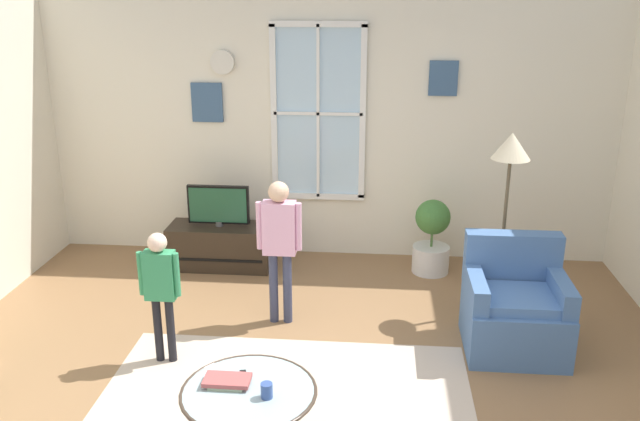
{
  "coord_description": "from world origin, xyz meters",
  "views": [
    {
      "loc": [
        0.52,
        -3.82,
        2.71
      ],
      "look_at": [
        0.11,
        0.71,
        1.19
      ],
      "focal_mm": 37.07,
      "sensor_mm": 36.0,
      "label": 1
    }
  ],
  "objects_px": {
    "television": "(218,205)",
    "person_green_shirt": "(160,283)",
    "person_pink_shirt": "(279,236)",
    "book_stack": "(227,381)",
    "coffee_table": "(249,394)",
    "remote_near_books": "(243,377)",
    "tv_stand": "(221,246)",
    "potted_plant_by_window": "(432,237)",
    "floor_lamp": "(510,164)",
    "cup": "(267,391)",
    "armchair": "(514,309)"
  },
  "relations": [
    {
      "from": "coffee_table",
      "to": "floor_lamp",
      "type": "xyz_separation_m",
      "value": [
        1.81,
        2.09,
        0.91
      ]
    },
    {
      "from": "coffee_table",
      "to": "book_stack",
      "type": "distance_m",
      "value": 0.16
    },
    {
      "from": "person_pink_shirt",
      "to": "potted_plant_by_window",
      "type": "distance_m",
      "value": 1.84
    },
    {
      "from": "person_pink_shirt",
      "to": "potted_plant_by_window",
      "type": "xyz_separation_m",
      "value": [
        1.35,
        1.18,
        -0.41
      ]
    },
    {
      "from": "television",
      "to": "book_stack",
      "type": "xyz_separation_m",
      "value": [
        0.71,
        -2.79,
        -0.18
      ]
    },
    {
      "from": "armchair",
      "to": "potted_plant_by_window",
      "type": "height_order",
      "value": "armchair"
    },
    {
      "from": "television",
      "to": "cup",
      "type": "xyz_separation_m",
      "value": [
        0.97,
        -2.9,
        -0.16
      ]
    },
    {
      "from": "television",
      "to": "person_green_shirt",
      "type": "distance_m",
      "value": 1.83
    },
    {
      "from": "armchair",
      "to": "coffee_table",
      "type": "height_order",
      "value": "armchair"
    },
    {
      "from": "cup",
      "to": "remote_near_books",
      "type": "relative_size",
      "value": 0.66
    },
    {
      "from": "television",
      "to": "person_green_shirt",
      "type": "height_order",
      "value": "person_green_shirt"
    },
    {
      "from": "television",
      "to": "coffee_table",
      "type": "relative_size",
      "value": 0.76
    },
    {
      "from": "remote_near_books",
      "to": "person_green_shirt",
      "type": "height_order",
      "value": "person_green_shirt"
    },
    {
      "from": "floor_lamp",
      "to": "potted_plant_by_window",
      "type": "bearing_deg",
      "value": 123.54
    },
    {
      "from": "tv_stand",
      "to": "television",
      "type": "bearing_deg",
      "value": -90.0
    },
    {
      "from": "potted_plant_by_window",
      "to": "floor_lamp",
      "type": "distance_m",
      "value": 1.36
    },
    {
      "from": "tv_stand",
      "to": "cup",
      "type": "xyz_separation_m",
      "value": [
        0.97,
        -2.9,
        0.28
      ]
    },
    {
      "from": "coffee_table",
      "to": "person_green_shirt",
      "type": "bearing_deg",
      "value": 130.03
    },
    {
      "from": "armchair",
      "to": "tv_stand",
      "type": "bearing_deg",
      "value": 152.89
    },
    {
      "from": "remote_near_books",
      "to": "cup",
      "type": "bearing_deg",
      "value": -44.98
    },
    {
      "from": "television",
      "to": "person_green_shirt",
      "type": "bearing_deg",
      "value": -90.01
    },
    {
      "from": "person_pink_shirt",
      "to": "book_stack",
      "type": "bearing_deg",
      "value": -92.57
    },
    {
      "from": "tv_stand",
      "to": "person_pink_shirt",
      "type": "distance_m",
      "value": 1.48
    },
    {
      "from": "armchair",
      "to": "floor_lamp",
      "type": "xyz_separation_m",
      "value": [
        -0.02,
        0.62,
        1.01
      ]
    },
    {
      "from": "television",
      "to": "cup",
      "type": "height_order",
      "value": "television"
    },
    {
      "from": "book_stack",
      "to": "person_pink_shirt",
      "type": "xyz_separation_m",
      "value": [
        0.07,
        1.67,
        0.3
      ]
    },
    {
      "from": "tv_stand",
      "to": "floor_lamp",
      "type": "bearing_deg",
      "value": -15.72
    },
    {
      "from": "remote_near_books",
      "to": "tv_stand",
      "type": "bearing_deg",
      "value": 106.23
    },
    {
      "from": "remote_near_books",
      "to": "person_green_shirt",
      "type": "distance_m",
      "value": 1.21
    },
    {
      "from": "cup",
      "to": "floor_lamp",
      "type": "xyz_separation_m",
      "value": [
        1.69,
        2.15,
        0.84
      ]
    },
    {
      "from": "potted_plant_by_window",
      "to": "television",
      "type": "bearing_deg",
      "value": -178.55
    },
    {
      "from": "book_stack",
      "to": "person_pink_shirt",
      "type": "bearing_deg",
      "value": 87.43
    },
    {
      "from": "television",
      "to": "book_stack",
      "type": "distance_m",
      "value": 2.89
    },
    {
      "from": "coffee_table",
      "to": "person_green_shirt",
      "type": "distance_m",
      "value": 1.34
    },
    {
      "from": "potted_plant_by_window",
      "to": "floor_lamp",
      "type": "relative_size",
      "value": 0.47
    },
    {
      "from": "person_green_shirt",
      "to": "cup",
      "type": "bearing_deg",
      "value": -47.87
    },
    {
      "from": "armchair",
      "to": "person_pink_shirt",
      "type": "height_order",
      "value": "person_pink_shirt"
    },
    {
      "from": "person_green_shirt",
      "to": "television",
      "type": "bearing_deg",
      "value": 89.99
    },
    {
      "from": "coffee_table",
      "to": "book_stack",
      "type": "bearing_deg",
      "value": 160.26
    },
    {
      "from": "cup",
      "to": "potted_plant_by_window",
      "type": "xyz_separation_m",
      "value": [
        1.16,
        2.96,
        -0.13
      ]
    },
    {
      "from": "person_green_shirt",
      "to": "floor_lamp",
      "type": "height_order",
      "value": "floor_lamp"
    },
    {
      "from": "coffee_table",
      "to": "person_pink_shirt",
      "type": "distance_m",
      "value": 1.76
    },
    {
      "from": "coffee_table",
      "to": "floor_lamp",
      "type": "bearing_deg",
      "value": 49.1
    },
    {
      "from": "cup",
      "to": "armchair",
      "type": "bearing_deg",
      "value": 41.85
    },
    {
      "from": "person_green_shirt",
      "to": "potted_plant_by_window",
      "type": "relative_size",
      "value": 1.38
    },
    {
      "from": "armchair",
      "to": "potted_plant_by_window",
      "type": "xyz_separation_m",
      "value": [
        -0.55,
        1.42,
        0.05
      ]
    },
    {
      "from": "tv_stand",
      "to": "cup",
      "type": "distance_m",
      "value": 3.07
    },
    {
      "from": "cup",
      "to": "tv_stand",
      "type": "bearing_deg",
      "value": 108.46
    },
    {
      "from": "coffee_table",
      "to": "person_pink_shirt",
      "type": "bearing_deg",
      "value": 92.15
    },
    {
      "from": "coffee_table",
      "to": "book_stack",
      "type": "height_order",
      "value": "book_stack"
    }
  ]
}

